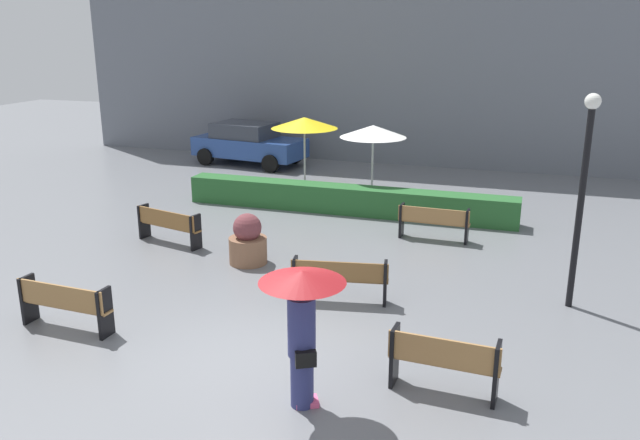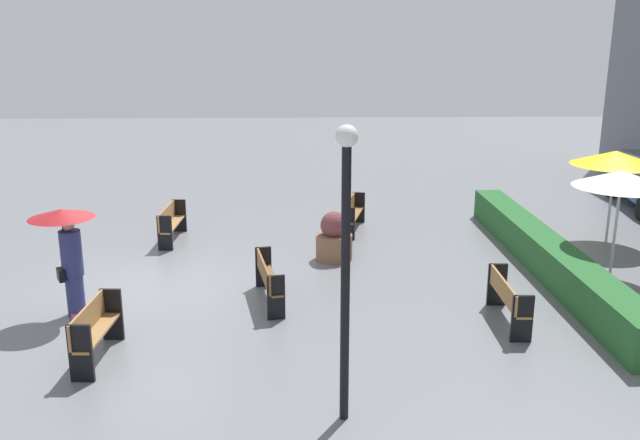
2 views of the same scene
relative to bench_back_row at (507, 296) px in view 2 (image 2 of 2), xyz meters
The scene contains 12 objects.
ground_plane 6.99m from the bench_back_row, 105.67° to the right, with size 60.00×60.00×0.00m, color slate.
bench_back_row is the anchor object (origin of this frame).
bench_near_left 8.67m from the bench_back_row, 127.35° to the right, with size 1.77×0.42×0.86m.
bench_mid_center 4.44m from the bench_back_row, 104.47° to the right, with size 1.85×0.64×0.84m.
bench_near_right 7.02m from the bench_back_row, 80.21° to the right, with size 1.58×0.44×0.91m.
bench_far_left 6.43m from the bench_back_row, 159.23° to the right, with size 1.84×0.76×0.84m.
pedestrian_with_umbrella 7.91m from the bench_back_row, 94.23° to the right, with size 1.15×1.15×2.02m.
planter_pot 4.65m from the bench_back_row, 141.62° to the right, with size 0.84×0.84×1.13m.
lamp_post 4.74m from the bench_back_row, 45.77° to the right, with size 0.28×0.28×3.94m.
patio_umbrella_yellow 6.42m from the bench_back_row, 140.00° to the left, with size 2.11×2.11×2.30m.
patio_umbrella_white 4.07m from the bench_back_row, 127.65° to the left, with size 1.94×1.94×2.31m.
hedge_strip 3.18m from the bench_back_row, 148.01° to the left, with size 9.39×0.70×0.76m, color #28602D.
Camera 2 is at (12.89, 3.02, 4.95)m, focal length 37.63 mm.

